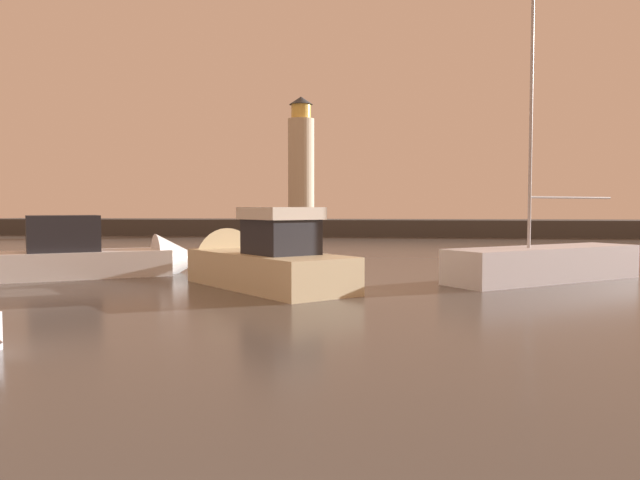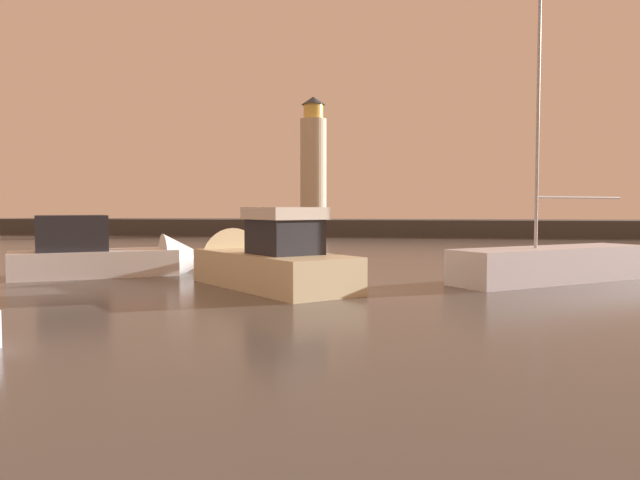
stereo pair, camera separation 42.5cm
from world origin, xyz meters
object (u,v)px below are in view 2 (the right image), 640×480
object	(u,v)px
motorboat_1	(253,261)
motorboat_2	(120,256)
sailboat_moored	(551,263)
lighthouse	(313,161)

from	to	relation	value
motorboat_1	motorboat_2	world-z (taller)	motorboat_1
motorboat_2	motorboat_1	bearing A→B (deg)	-18.16
motorboat_2	sailboat_moored	size ratio (longest dim) A/B	0.68
sailboat_moored	lighthouse	bearing A→B (deg)	112.36
lighthouse	sailboat_moored	distance (m)	39.91
motorboat_1	sailboat_moored	size ratio (longest dim) A/B	0.72
lighthouse	sailboat_moored	bearing A→B (deg)	-67.64
motorboat_2	sailboat_moored	xyz separation A→B (m)	(16.97, 0.35, -0.11)
lighthouse	motorboat_1	size ratio (longest dim) A/B	1.41
motorboat_1	motorboat_2	distance (m)	6.41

